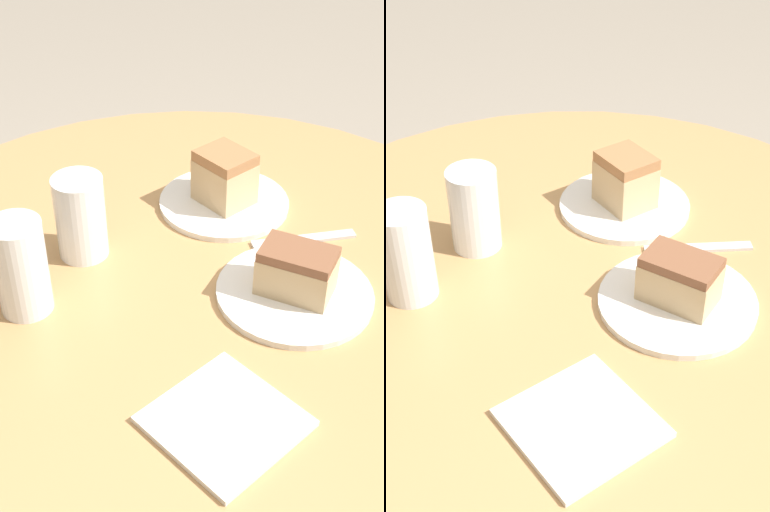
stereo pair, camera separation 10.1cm
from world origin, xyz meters
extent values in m
cylinder|color=tan|center=(0.00, 0.00, 0.36)|extent=(0.09, 0.09, 0.68)
cylinder|color=tan|center=(0.00, 0.00, 0.72)|extent=(1.09, 1.09, 0.03)
cylinder|color=silver|center=(0.12, 0.09, 0.74)|extent=(0.22, 0.22, 0.01)
cylinder|color=silver|center=(-0.13, 0.15, 0.74)|extent=(0.21, 0.21, 0.01)
cube|color=tan|center=(0.12, 0.09, 0.77)|extent=(0.12, 0.11, 0.06)
cube|color=brown|center=(0.12, 0.09, 0.81)|extent=(0.12, 0.10, 0.01)
cube|color=tan|center=(-0.13, 0.15, 0.78)|extent=(0.09, 0.08, 0.07)
cube|color=#9E6B42|center=(-0.13, 0.15, 0.82)|extent=(0.09, 0.08, 0.02)
cylinder|color=beige|center=(-0.14, -0.10, 0.78)|extent=(0.07, 0.07, 0.10)
cylinder|color=white|center=(-0.14, -0.10, 0.80)|extent=(0.07, 0.07, 0.13)
cylinder|color=silver|center=(-0.08, -0.22, 0.79)|extent=(0.06, 0.06, 0.10)
cylinder|color=white|center=(-0.08, -0.22, 0.80)|extent=(0.07, 0.07, 0.14)
cube|color=silver|center=(0.24, -0.12, 0.74)|extent=(0.17, 0.17, 0.01)
cube|color=silver|center=(0.03, 0.19, 0.74)|extent=(0.08, 0.16, 0.00)
camera|label=1|loc=(0.65, -0.46, 1.39)|focal=50.00mm
camera|label=2|loc=(0.71, -0.38, 1.39)|focal=50.00mm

